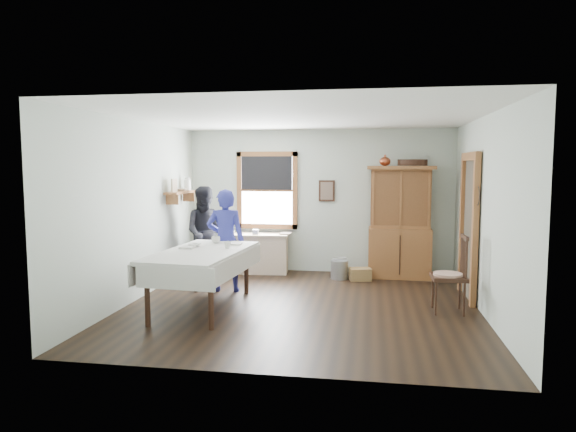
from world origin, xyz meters
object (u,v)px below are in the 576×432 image
(work_counter, at_px, (254,253))
(spindle_chair, at_px, (449,274))
(china_hutch, at_px, (400,222))
(wicker_basket, at_px, (360,274))
(woman_blue, at_px, (226,244))
(pail, at_px, (339,270))
(dining_table, at_px, (202,280))
(figure_dark, at_px, (207,236))

(work_counter, bearing_deg, spindle_chair, -38.24)
(china_hutch, height_order, wicker_basket, china_hutch)
(spindle_chair, height_order, woman_blue, woman_blue)
(pail, bearing_deg, dining_table, -128.78)
(figure_dark, bearing_deg, pail, -7.95)
(spindle_chair, bearing_deg, china_hutch, 102.06)
(figure_dark, bearing_deg, spindle_chair, -36.47)
(dining_table, relative_size, pail, 6.22)
(wicker_basket, bearing_deg, spindle_chair, -55.74)
(dining_table, relative_size, woman_blue, 1.36)
(dining_table, xyz_separation_m, pail, (1.80, 2.24, -0.25))
(figure_dark, bearing_deg, wicker_basket, -10.05)
(wicker_basket, bearing_deg, figure_dark, -175.58)
(pail, bearing_deg, china_hutch, 15.90)
(work_counter, distance_m, china_hutch, 2.76)
(china_hutch, relative_size, dining_table, 0.97)
(dining_table, height_order, pail, dining_table)
(dining_table, xyz_separation_m, wicker_basket, (2.17, 2.18, -0.31))
(pail, bearing_deg, woman_blue, -145.61)
(woman_blue, relative_size, figure_dark, 1.00)
(dining_table, bearing_deg, wicker_basket, 45.15)
(work_counter, bearing_deg, woman_blue, -99.23)
(dining_table, height_order, wicker_basket, dining_table)
(china_hutch, bearing_deg, spindle_chair, -75.95)
(wicker_basket, xyz_separation_m, woman_blue, (-2.12, -1.14, 0.66))
(woman_blue, distance_m, figure_dark, 1.12)
(work_counter, height_order, dining_table, dining_table)
(wicker_basket, xyz_separation_m, figure_dark, (-2.75, -0.21, 0.66))
(china_hutch, bearing_deg, figure_dark, -170.69)
(figure_dark, bearing_deg, woman_blue, -70.75)
(dining_table, bearing_deg, spindle_chair, 6.00)
(pail, bearing_deg, spindle_chair, -49.44)
(spindle_chair, bearing_deg, pail, 128.41)
(spindle_chair, bearing_deg, woman_blue, 166.41)
(spindle_chair, height_order, pail, spindle_chair)
(dining_table, distance_m, figure_dark, 2.08)
(pail, height_order, figure_dark, figure_dark)
(work_counter, bearing_deg, figure_dark, -147.54)
(work_counter, relative_size, woman_blue, 0.85)
(pail, bearing_deg, figure_dark, -173.48)
(pail, bearing_deg, wicker_basket, -9.14)
(dining_table, bearing_deg, work_counter, 86.16)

